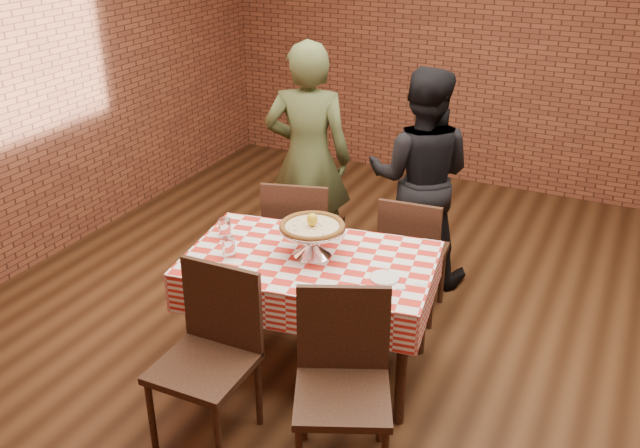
% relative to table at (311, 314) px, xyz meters
% --- Properties ---
extents(ground, '(6.00, 6.00, 0.00)m').
position_rel_table_xyz_m(ground, '(0.23, 0.42, -0.38)').
color(ground, black).
rests_on(ground, ground).
extents(back_wall, '(5.50, 0.00, 5.50)m').
position_rel_table_xyz_m(back_wall, '(0.23, 3.42, 1.08)').
color(back_wall, brown).
rests_on(back_wall, ground).
extents(table, '(1.50, 1.04, 0.75)m').
position_rel_table_xyz_m(table, '(0.00, 0.00, 0.00)').
color(table, '#412619').
rests_on(table, ground).
extents(tablecloth, '(1.54, 1.08, 0.24)m').
position_rel_table_xyz_m(tablecloth, '(-0.00, 0.00, 0.26)').
color(tablecloth, red).
rests_on(tablecloth, table).
extents(pizza_stand, '(0.45, 0.45, 0.17)m').
position_rel_table_xyz_m(pizza_stand, '(-0.00, 0.04, 0.47)').
color(pizza_stand, silver).
rests_on(pizza_stand, tablecloth).
extents(pizza, '(0.43, 0.43, 0.03)m').
position_rel_table_xyz_m(pizza, '(-0.00, 0.04, 0.56)').
color(pizza, beige).
rests_on(pizza, pizza_stand).
extents(lemon, '(0.07, 0.07, 0.08)m').
position_rel_table_xyz_m(lemon, '(-0.00, 0.04, 0.60)').
color(lemon, yellow).
rests_on(lemon, pizza).
extents(water_glass_left, '(0.09, 0.09, 0.12)m').
position_rel_table_xyz_m(water_glass_left, '(-0.42, -0.20, 0.44)').
color(water_glass_left, white).
rests_on(water_glass_left, tablecloth).
extents(water_glass_right, '(0.09, 0.09, 0.12)m').
position_rel_table_xyz_m(water_glass_right, '(-0.58, 0.01, 0.44)').
color(water_glass_right, white).
rests_on(water_glass_right, tablecloth).
extents(side_plate, '(0.18, 0.18, 0.01)m').
position_rel_table_xyz_m(side_plate, '(0.47, -0.04, 0.39)').
color(side_plate, white).
rests_on(side_plate, tablecloth).
extents(sweetener_packet_a, '(0.06, 0.05, 0.00)m').
position_rel_table_xyz_m(sweetener_packet_a, '(0.58, -0.10, 0.39)').
color(sweetener_packet_a, white).
rests_on(sweetener_packet_a, tablecloth).
extents(sweetener_packet_b, '(0.05, 0.04, 0.00)m').
position_rel_table_xyz_m(sweetener_packet_b, '(0.66, -0.01, 0.39)').
color(sweetener_packet_b, white).
rests_on(sweetener_packet_b, tablecloth).
extents(condiment_caddy, '(0.10, 0.08, 0.13)m').
position_rel_table_xyz_m(condiment_caddy, '(0.02, 0.30, 0.45)').
color(condiment_caddy, silver).
rests_on(condiment_caddy, tablecloth).
extents(chair_near_left, '(0.47, 0.47, 0.94)m').
position_rel_table_xyz_m(chair_near_left, '(-0.22, -0.79, 0.10)').
color(chair_near_left, '#412619').
rests_on(chair_near_left, ground).
extents(chair_near_right, '(0.61, 0.61, 0.94)m').
position_rel_table_xyz_m(chair_near_right, '(0.52, -0.69, 0.10)').
color(chair_near_right, '#412619').
rests_on(chair_near_right, ground).
extents(chair_far_left, '(0.55, 0.55, 0.93)m').
position_rel_table_xyz_m(chair_far_left, '(-0.45, 0.74, 0.09)').
color(chair_far_left, '#412619').
rests_on(chair_far_left, ground).
extents(chair_far_right, '(0.44, 0.44, 0.89)m').
position_rel_table_xyz_m(chair_far_right, '(0.34, 0.87, 0.07)').
color(chair_far_right, '#412619').
rests_on(chair_far_right, ground).
extents(diner_olive, '(0.73, 0.59, 1.74)m').
position_rel_table_xyz_m(diner_olive, '(-0.60, 1.16, 0.50)').
color(diner_olive, '#434C29').
rests_on(diner_olive, ground).
extents(diner_black, '(0.87, 0.74, 1.59)m').
position_rel_table_xyz_m(diner_black, '(0.20, 1.35, 0.42)').
color(diner_black, black).
rests_on(diner_black, ground).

